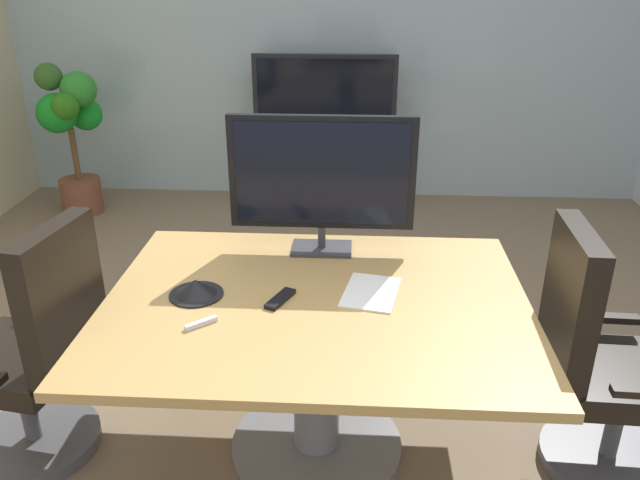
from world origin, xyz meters
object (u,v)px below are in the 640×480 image
object	(u,v)px
conference_table	(316,340)
office_chair_right	(601,376)
potted_plant	(72,125)
tv_monitor	(322,177)
office_chair_left	(38,365)
wall_display_unit	(325,157)
remote_control	(280,299)
conference_phone	(196,288)

from	to	relation	value
conference_table	office_chair_right	size ratio (longest dim) A/B	1.56
conference_table	potted_plant	world-z (taller)	potted_plant
tv_monitor	office_chair_left	bearing A→B (deg)	-153.56
office_chair_right	wall_display_unit	size ratio (longest dim) A/B	0.83
potted_plant	remote_control	distance (m)	3.49
conference_table	tv_monitor	xyz separation A→B (m)	(-0.01, 0.48, 0.55)
office_chair_right	potted_plant	distance (m)	4.41
conference_table	office_chair_left	xyz separation A→B (m)	(-1.16, -0.10, -0.11)
office_chair_left	tv_monitor	bearing A→B (deg)	125.03
office_chair_left	wall_display_unit	distance (m)	3.33
wall_display_unit	potted_plant	xyz separation A→B (m)	(-2.08, -0.28, 0.31)
office_chair_left	office_chair_right	size ratio (longest dim) A/B	1.00
office_chair_left	remote_control	bearing A→B (deg)	102.74
conference_table	conference_phone	xyz separation A→B (m)	(-0.49, 0.01, 0.22)
potted_plant	remote_control	bearing A→B (deg)	-53.72
tv_monitor	office_chair_right	bearing A→B (deg)	-23.85
office_chair_right	remote_control	distance (m)	1.34
conference_table	office_chair_left	bearing A→B (deg)	-175.32
wall_display_unit	potted_plant	distance (m)	2.12
wall_display_unit	conference_phone	distance (m)	3.11
office_chair_left	conference_phone	xyz separation A→B (m)	(0.67, 0.10, 0.33)
office_chair_left	tv_monitor	distance (m)	1.45
conference_phone	office_chair_left	bearing A→B (deg)	-171.50
office_chair_right	conference_phone	bearing A→B (deg)	90.81
tv_monitor	potted_plant	distance (m)	3.22
conference_phone	remote_control	size ratio (longest dim) A/B	1.29
remote_control	wall_display_unit	bearing A→B (deg)	113.47
office_chair_left	conference_table	bearing A→B (deg)	103.26
office_chair_right	potted_plant	xyz separation A→B (m)	(-3.37, 2.83, 0.30)
conference_phone	potted_plant	bearing A→B (deg)	121.66
wall_display_unit	conference_phone	world-z (taller)	wall_display_unit
office_chair_right	conference_phone	world-z (taller)	office_chair_right
office_chair_left	tv_monitor	size ratio (longest dim) A/B	1.30
remote_control	conference_phone	bearing A→B (deg)	-160.64
office_chair_right	conference_table	bearing A→B (deg)	90.48
remote_control	office_chair_left	bearing A→B (deg)	-152.12
potted_plant	wall_display_unit	bearing A→B (deg)	7.64
conference_table	office_chair_right	world-z (taller)	office_chair_right
tv_monitor	remote_control	world-z (taller)	tv_monitor
tv_monitor	potted_plant	xyz separation A→B (m)	(-2.20, 2.32, -0.36)
conference_table	tv_monitor	distance (m)	0.73
conference_table	potted_plant	distance (m)	3.57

